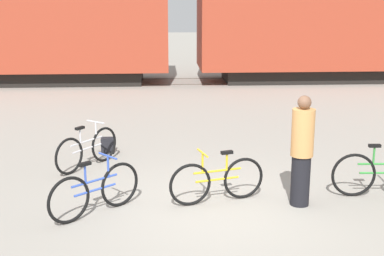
% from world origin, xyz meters
% --- Properties ---
extents(ground_plane, '(80.00, 80.00, 0.00)m').
position_xyz_m(ground_plane, '(0.00, 0.00, 0.00)').
color(ground_plane, gray).
extents(freight_train, '(54.66, 2.90, 5.12)m').
position_xyz_m(freight_train, '(0.00, 12.92, 2.68)').
color(freight_train, black).
rests_on(freight_train, ground_plane).
extents(rail_near, '(66.66, 0.07, 0.01)m').
position_xyz_m(rail_near, '(0.00, 12.20, 0.01)').
color(rail_near, '#4C4238').
rests_on(rail_near, ground_plane).
extents(rail_far, '(66.66, 0.07, 0.01)m').
position_xyz_m(rail_far, '(0.00, 13.63, 0.01)').
color(rail_far, '#4C4238').
rests_on(rail_far, ground_plane).
extents(bicycle_silver, '(1.06, 1.41, 0.90)m').
position_xyz_m(bicycle_silver, '(-2.39, 2.31, 0.38)').
color(bicycle_silver, black).
rests_on(bicycle_silver, ground_plane).
extents(bicycle_green, '(1.76, 0.46, 0.96)m').
position_xyz_m(bicycle_green, '(2.87, 0.43, 0.40)').
color(bicycle_green, black).
rests_on(bicycle_green, ground_plane).
extents(bicycle_blue, '(1.31, 1.17, 0.92)m').
position_xyz_m(bicycle_blue, '(-1.96, -0.06, 0.39)').
color(bicycle_blue, black).
rests_on(bicycle_blue, ground_plane).
extents(bicycle_yellow, '(1.63, 0.55, 0.90)m').
position_xyz_m(bicycle_yellow, '(0.01, 0.34, 0.38)').
color(bicycle_yellow, black).
rests_on(bicycle_yellow, ground_plane).
extents(person_in_tan, '(0.37, 0.37, 1.84)m').
position_xyz_m(person_in_tan, '(1.36, 0.14, 0.92)').
color(person_in_tan, black).
rests_on(person_in_tan, ground_plane).
extents(backpack, '(0.28, 0.20, 0.34)m').
position_xyz_m(backpack, '(-2.09, 3.31, 0.17)').
color(backpack, black).
rests_on(backpack, ground_plane).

